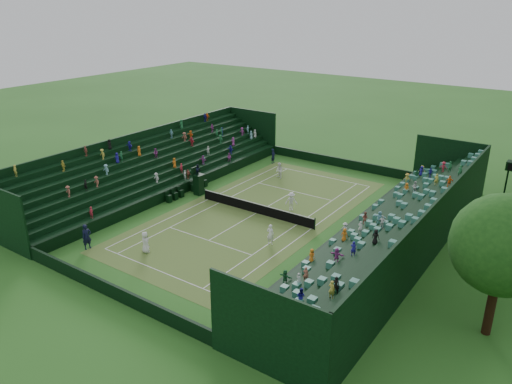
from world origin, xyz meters
TOP-DOWN VIEW (x-y plane):
  - ground at (0.00, 0.00)m, footprint 160.00×160.00m
  - court_surface at (0.00, 0.00)m, footprint 12.97×26.77m
  - perimeter_wall_north at (0.00, 15.88)m, footprint 17.17×0.20m
  - perimeter_wall_south at (0.00, -15.88)m, footprint 17.17×0.20m
  - perimeter_wall_east at (8.48, 0.00)m, footprint 0.20×31.77m
  - perimeter_wall_west at (-8.48, 0.00)m, footprint 0.20×31.77m
  - north_grandstand at (12.66, 0.00)m, footprint 6.60×32.00m
  - south_grandstand at (-12.66, 0.00)m, footprint 6.60×32.00m
  - tennis_net at (0.00, 0.00)m, footprint 11.67×0.10m
  - umpire_chair at (-7.07, 0.57)m, footprint 0.95×0.95m
  - courtside_chairs at (-8.01, 0.01)m, footprint 0.47×5.44m
  - player_near_west at (-2.57, -10.49)m, footprint 0.92×0.73m
  - player_near_east at (4.22, -4.14)m, footprint 0.63×0.45m
  - player_far_west at (-3.24, 8.88)m, footprint 0.98×0.88m
  - player_far_east at (2.12, 2.38)m, footprint 1.24×1.16m
  - line_judge_north at (-6.51, 12.72)m, footprint 0.44×0.64m
  - line_judge_south at (-6.56, -12.56)m, footprint 0.59×0.79m

SIDE VIEW (x-z plane):
  - ground at x=0.00m, z-range 0.00..0.00m
  - court_surface at x=0.00m, z-range 0.00..0.01m
  - courtside_chairs at x=-8.01m, z-range -0.12..0.89m
  - perimeter_wall_north at x=0.00m, z-range 0.00..1.00m
  - perimeter_wall_south at x=0.00m, z-range 0.00..1.00m
  - perimeter_wall_east at x=8.48m, z-range 0.00..1.00m
  - perimeter_wall_west at x=-8.48m, z-range 0.00..1.00m
  - tennis_net at x=0.00m, z-range 0.00..1.06m
  - player_near_west at x=-2.57m, z-range 0.00..1.64m
  - player_far_west at x=-3.24m, z-range 0.00..1.64m
  - player_near_east at x=4.22m, z-range 0.00..1.65m
  - player_far_east at x=2.12m, z-range 0.00..1.67m
  - line_judge_north at x=-6.51m, z-range 0.00..1.70m
  - line_judge_south at x=-6.56m, z-range 0.00..1.95m
  - umpire_chair at x=-7.07m, z-range -0.22..2.78m
  - north_grandstand at x=12.66m, z-range -0.90..4.00m
  - south_grandstand at x=-12.66m, z-range -0.90..4.00m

